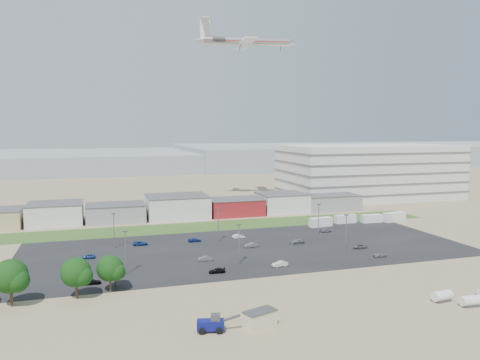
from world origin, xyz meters
name	(u,v)px	position (x,y,z in m)	size (l,w,h in m)	color
ground	(255,271)	(0.00, 0.00, 0.00)	(700.00, 700.00, 0.00)	#897357
parking_lot	(248,248)	(5.00, 20.00, 0.01)	(120.00, 50.00, 0.01)	black
grass_strip	(204,226)	(0.00, 52.00, 0.01)	(160.00, 16.00, 0.02)	#385620
hills_backdrop	(183,161)	(40.00, 315.00, 4.50)	(700.00, 200.00, 9.00)	gray
building_row	(147,208)	(-17.00, 71.00, 4.00)	(170.00, 20.00, 8.00)	silver
parking_garage	(369,172)	(90.00, 95.00, 12.50)	(80.00, 40.00, 25.00)	silver
portable_shed	(260,319)	(-9.01, -29.11, 1.38)	(5.49, 2.85, 2.76)	beige
telehandler	(211,323)	(-17.20, -28.62, 1.46)	(7.00, 2.33, 2.92)	#0A0F57
storage_tank_nw	(442,296)	(27.61, -28.45, 1.13)	(3.78, 1.89, 2.27)	silver
storage_tank_sw	(470,300)	(30.80, -32.02, 1.12)	(3.74, 1.87, 2.24)	silver
box_trailer_a	(321,222)	(37.23, 40.62, 1.49)	(7.95, 2.49, 2.98)	silver
box_trailer_b	(345,219)	(48.16, 43.45, 1.42)	(7.57, 2.37, 2.84)	silver
box_trailer_c	(372,218)	(57.48, 41.71, 1.37)	(7.32, 2.29, 2.75)	silver
box_trailer_d	(394,217)	(66.19, 40.90, 1.60)	(8.54, 2.67, 3.20)	silver
tree_left	(10,280)	(-49.51, -7.33, 5.00)	(6.66, 6.66, 10.00)	black
tree_mid	(76,276)	(-38.27, -6.67, 4.57)	(6.09, 6.09, 9.14)	black
tree_right	(110,271)	(-31.96, -4.48, 4.21)	(5.61, 5.61, 8.42)	black
tree_near	(115,273)	(-30.87, -1.63, 2.96)	(3.94, 3.94, 5.92)	black
lightpole_front_l	(126,253)	(-28.29, 6.29, 4.92)	(1.16, 0.48, 9.85)	slate
lightpole_front_m	(239,244)	(-1.80, 6.33, 4.88)	(1.15, 0.48, 9.76)	slate
lightpole_front_r	(346,233)	(28.60, 8.96, 5.02)	(1.18, 0.49, 10.03)	slate
lightpole_back_l	(114,231)	(-29.89, 31.10, 4.83)	(1.14, 0.47, 9.66)	slate
lightpole_back_m	(218,225)	(-0.85, 30.05, 4.92)	(1.16, 0.48, 9.85)	slate
lightpole_back_r	(319,219)	(30.93, 29.60, 4.82)	(1.13, 0.47, 9.64)	slate
airliner	(247,41)	(29.51, 96.71, 70.00)	(45.69, 31.15, 13.50)	silver
parked_car_0	(360,246)	(34.13, 11.08, 0.54)	(1.79, 3.89, 1.08)	#595B5E
parked_car_2	(380,255)	(34.40, 1.95, 0.57)	(1.35, 3.36, 1.14)	#A5A5AA
parked_car_3	(217,271)	(-8.61, 1.13, 0.54)	(1.53, 3.75, 1.09)	black
parked_car_4	(205,258)	(-8.95, 11.65, 0.57)	(1.22, 3.49, 1.15)	#595B5E
parked_car_5	(88,256)	(-36.56, 22.11, 0.57)	(1.34, 3.34, 1.14)	navy
parked_car_6	(195,240)	(-7.43, 31.81, 0.56)	(1.56, 3.84, 1.11)	navy
parked_car_7	(251,245)	(6.22, 21.00, 0.63)	(1.34, 3.83, 1.26)	#595B5E
parked_car_8	(326,230)	(34.85, 32.09, 0.58)	(1.36, 3.38, 1.15)	#A5A5AA
parked_car_9	(140,243)	(-22.83, 32.19, 0.57)	(1.90, 4.13, 1.15)	navy
parked_car_10	(92,282)	(-35.58, 1.29, 0.55)	(1.55, 3.82, 1.11)	black
parked_car_11	(239,236)	(5.95, 32.17, 0.62)	(1.31, 3.77, 1.24)	silver
parked_car_12	(297,241)	(20.05, 21.14, 0.61)	(1.72, 4.24, 1.23)	#A5A5AA
parked_car_13	(280,264)	(6.92, 1.68, 0.63)	(1.34, 3.83, 1.26)	silver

